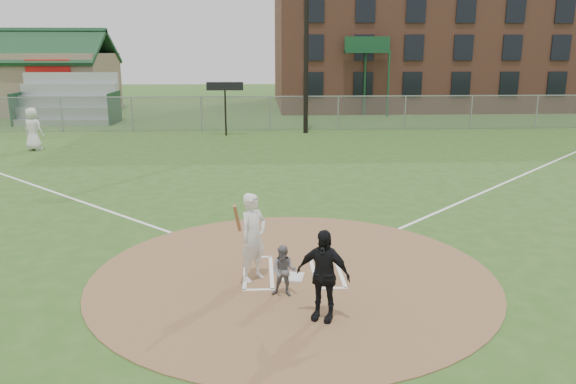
{
  "coord_description": "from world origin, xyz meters",
  "views": [
    {
      "loc": [
        -0.68,
        -10.96,
        4.57
      ],
      "look_at": [
        0.0,
        2.0,
        1.3
      ],
      "focal_mm": 35.0,
      "sensor_mm": 36.0,
      "label": 1
    }
  ],
  "objects_px": {
    "umpire": "(323,275)",
    "ondeck_player": "(33,129)",
    "home_plate": "(291,277)",
    "batter_at_plate": "(253,237)",
    "catcher": "(284,271)"
  },
  "relations": [
    {
      "from": "batter_at_plate",
      "to": "home_plate",
      "type": "bearing_deg",
      "value": 2.94
    },
    {
      "from": "ondeck_player",
      "to": "batter_at_plate",
      "type": "distance_m",
      "value": 19.19
    },
    {
      "from": "home_plate",
      "to": "catcher",
      "type": "relative_size",
      "value": 0.49
    },
    {
      "from": "home_plate",
      "to": "ondeck_player",
      "type": "bearing_deg",
      "value": 125.01
    },
    {
      "from": "catcher",
      "to": "umpire",
      "type": "relative_size",
      "value": 0.61
    },
    {
      "from": "batter_at_plate",
      "to": "ondeck_player",
      "type": "bearing_deg",
      "value": 123.05
    },
    {
      "from": "home_plate",
      "to": "umpire",
      "type": "distance_m",
      "value": 2.06
    },
    {
      "from": "home_plate",
      "to": "umpire",
      "type": "relative_size",
      "value": 0.3
    },
    {
      "from": "umpire",
      "to": "batter_at_plate",
      "type": "xyz_separation_m",
      "value": [
        -1.21,
        1.8,
        0.1
      ]
    },
    {
      "from": "home_plate",
      "to": "batter_at_plate",
      "type": "relative_size",
      "value": 0.27
    },
    {
      "from": "umpire",
      "to": "ondeck_player",
      "type": "xyz_separation_m",
      "value": [
        -11.68,
        17.89,
        0.17
      ]
    },
    {
      "from": "home_plate",
      "to": "umpire",
      "type": "xyz_separation_m",
      "value": [
        0.44,
        -1.84,
        0.8
      ]
    },
    {
      "from": "umpire",
      "to": "ondeck_player",
      "type": "height_order",
      "value": "ondeck_player"
    },
    {
      "from": "umpire",
      "to": "home_plate",
      "type": "bearing_deg",
      "value": 128.27
    },
    {
      "from": "catcher",
      "to": "batter_at_plate",
      "type": "relative_size",
      "value": 0.55
    }
  ]
}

